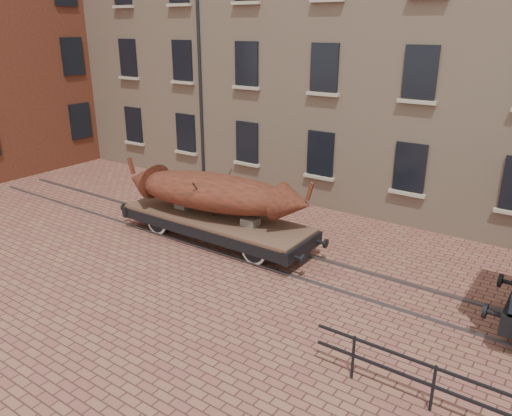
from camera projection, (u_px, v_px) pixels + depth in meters
The scene contains 4 objects.
ground at pixel (313, 270), 14.79m from camera, with size 90.00×90.00×0.00m, color brown.
rail_track at pixel (313, 269), 14.78m from camera, with size 30.00×1.52×0.06m.
flatcar_wagon at pixel (216, 221), 16.55m from camera, with size 7.56×2.05×1.14m.
iron_boat at pixel (213, 192), 16.23m from camera, with size 6.81×2.80×1.63m.
Camera 1 is at (6.23, -11.83, 6.80)m, focal length 35.00 mm.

